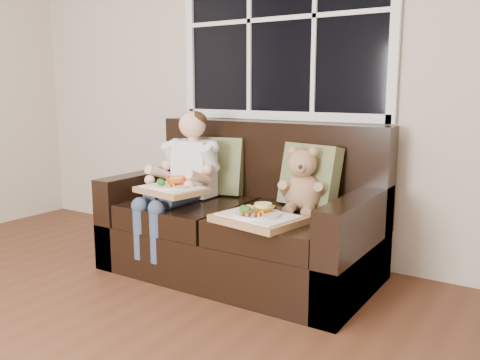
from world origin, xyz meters
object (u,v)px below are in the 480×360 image
Objects in this scene: loveseat at (245,225)px; tray_left at (172,188)px; child at (184,170)px; teddy_bear at (302,184)px; tray_right at (258,217)px.

loveseat is 0.54m from tray_left.
child is at bearing -163.12° from loveseat.
loveseat is 4.17× the size of teddy_bear.
tray_left is (-0.32, -0.34, 0.27)m from loveseat.
teddy_bear is at bearing 11.09° from child.
tray_left is at bearing -70.69° from child.
loveseat is at bearing 16.88° from child.
loveseat is at bearing 140.96° from tray_right.
child reaches higher than loveseat.
teddy_bear is at bearing 4.85° from loveseat.
child is at bearing 171.55° from tray_right.
loveseat is at bearing 56.35° from tray_left.
tray_right is at bearing -49.17° from loveseat.
tray_right is (-0.08, -0.39, -0.13)m from teddy_bear.
teddy_bear is (0.39, 0.03, 0.30)m from loveseat.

